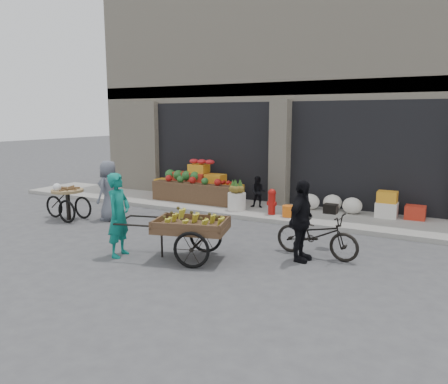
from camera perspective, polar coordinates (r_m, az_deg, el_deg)
The scene contains 15 objects.
ground at distance 9.23m, azimuth -4.34°, elevation -7.72°, with size 80.00×80.00×0.00m, color #424244.
sidewalk at distance 12.73m, azimuth 5.71°, elevation -2.53°, with size 18.00×2.20×0.12m, color gray.
building at distance 16.15m, azimuth 11.47°, elevation 11.77°, with size 14.00×6.45×7.00m.
fruit_display at distance 13.99m, azimuth -3.21°, elevation 1.18°, with size 3.10×1.12×1.24m.
pineapple_bin at distance 12.53m, azimuth 1.68°, elevation -1.23°, with size 0.52×0.52×0.50m, color silver.
fire_hydrant at distance 12.02m, azimuth 6.26°, elevation -1.13°, with size 0.22×0.22×0.71m.
orange_bucket at distance 11.84m, azimuth 8.39°, elevation -2.49°, with size 0.32×0.32×0.30m, color orange.
right_bay_goods at distance 12.50m, azimuth 17.94°, elevation -1.57°, with size 3.35×0.60×0.70m.
seated_person at distance 12.86m, azimuth 4.49°, elevation -0.00°, with size 0.45×0.35×0.93m, color black.
banana_cart at distance 8.55m, azimuth -4.66°, elevation -4.13°, with size 2.53×1.53×0.99m.
vendor_woman at distance 8.95m, azimuth -13.59°, elevation -2.93°, with size 0.62×0.40×1.69m, color #0F7567.
tricycle_cart at distance 12.54m, azimuth -19.75°, elevation -0.90°, with size 1.42×0.84×0.95m.
vendor_grey at distance 12.16m, azimuth -14.79°, elevation 0.20°, with size 0.79×0.52×1.62m, color slate.
bicycle at distance 8.94m, azimuth 12.02°, elevation -5.49°, with size 0.60×1.72×0.90m, color black.
cyclist at distance 8.54m, azimuth 10.05°, elevation -3.74°, with size 0.93×0.39×1.59m, color black.
Camera 1 is at (4.80, -7.38, 2.79)m, focal length 35.00 mm.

